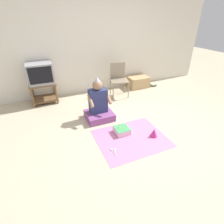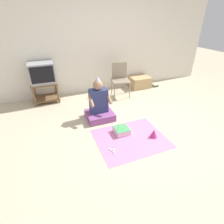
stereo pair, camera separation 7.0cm
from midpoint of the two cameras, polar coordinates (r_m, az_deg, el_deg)
ground_plane at (r=3.30m, az=10.60°, el=-6.39°), size 16.00×16.00×0.00m
wall_back at (r=4.81m, az=-4.05°, el=21.95°), size 6.40×0.06×2.55m
tv_stand at (r=4.53m, az=-21.82°, el=6.44°), size 0.59×0.48×0.49m
tv at (r=4.39m, az=-22.88°, el=11.59°), size 0.55×0.47×0.46m
folding_chair at (r=4.54m, az=1.70°, el=11.28°), size 0.50×0.47×0.83m
cardboard_box_stack at (r=5.25m, az=8.01°, el=9.76°), size 0.57×0.45×0.31m
book_pile at (r=5.42m, az=12.95°, el=8.66°), size 0.17×0.14×0.08m
person_seated at (r=3.53m, az=-4.96°, el=1.99°), size 0.54×0.49×0.89m
party_cloth at (r=3.10m, az=5.64°, el=-8.51°), size 1.19×0.99×0.01m
birthday_cake at (r=3.19m, az=2.58°, el=-5.98°), size 0.26×0.26×0.16m
party_hat_blue at (r=3.17m, az=12.92°, el=-6.57°), size 0.13×0.13×0.15m
plastic_spoon_near at (r=2.85m, az=-0.87°, el=-12.23°), size 0.04×0.14×0.01m
plastic_spoon_far at (r=2.84m, az=0.18°, el=-12.40°), size 0.06×0.14×0.01m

